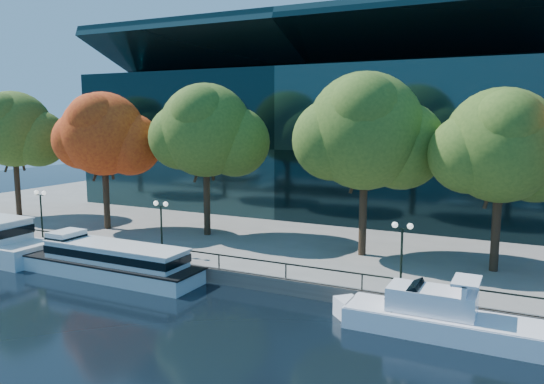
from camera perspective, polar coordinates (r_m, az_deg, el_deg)
The scene contains 14 objects.
ground at distance 34.26m, azimuth -8.62°, elevation -11.11°, with size 160.00×160.00×0.00m, color black.
promenade at distance 66.39m, azimuth 9.59°, elevation -1.24°, with size 90.00×67.08×1.00m.
railing at distance 36.27m, azimuth -5.73°, elevation -6.75°, with size 88.20×0.08×0.99m.
convention_building at distance 62.52m, azimuth 5.02°, elevation 5.65°, with size 50.00×24.57×21.43m.
tour_boat at distance 39.48m, azimuth -17.39°, elevation -6.91°, with size 15.32×3.42×2.91m.
cruiser_near at distance 29.50m, azimuth 16.83°, elevation -12.60°, with size 10.86×2.80×3.15m.
tree_0 at distance 60.03m, azimuth -25.99°, elevation 5.94°, with size 9.60×7.87×12.76m.
tree_1 at distance 49.99m, azimuth -17.58°, elevation 5.79°, with size 9.37×7.68×12.41m.
tree_2 at distance 45.43m, azimuth -7.01°, elevation 6.39°, with size 9.92×8.13×13.02m.
tree_3 at distance 38.93m, azimuth 10.18°, elevation 6.19°, with size 10.66×8.74×13.44m.
tree_4 at distance 37.37m, azimuth 23.63°, elevation 4.36°, with size 9.33×7.65×12.11m.
lamp_0 at distance 48.83m, azimuth -23.62°, elevation -1.08°, with size 1.26×0.36×4.03m.
lamp_1 at distance 40.08m, azimuth -11.85°, elevation -2.46°, with size 1.26×0.36×4.03m.
lamp_2 at distance 32.46m, azimuth 13.81°, elevation -5.03°, with size 1.26×0.36×4.03m.
Camera 1 is at (18.66, -26.42, 11.29)m, focal length 35.00 mm.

